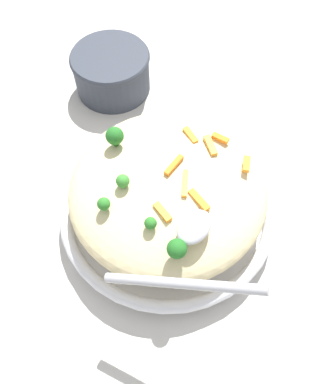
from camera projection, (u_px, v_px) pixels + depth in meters
name	position (u px, v px, depth m)	size (l,w,h in m)	color
ground_plane	(168.00, 216.00, 0.70)	(2.40, 2.40, 0.00)	beige
serving_bowl	(168.00, 209.00, 0.68)	(0.35, 0.35, 0.04)	silver
pasta_mound	(168.00, 190.00, 0.63)	(0.30, 0.30, 0.09)	beige
carrot_piece_0	(220.00, 138.00, 0.63)	(0.03, 0.01, 0.01)	orange
carrot_piece_1	(210.00, 146.00, 0.62)	(0.04, 0.01, 0.01)	orange
carrot_piece_2	(162.00, 212.00, 0.56)	(0.03, 0.01, 0.01)	orange
carrot_piece_3	(171.00, 164.00, 0.60)	(0.04, 0.01, 0.01)	orange
carrot_piece_4	(184.00, 185.00, 0.58)	(0.04, 0.01, 0.01)	orange
carrot_piece_5	(190.00, 135.00, 0.64)	(0.03, 0.01, 0.01)	orange
carrot_piece_6	(246.00, 164.00, 0.61)	(0.03, 0.01, 0.01)	orange
carrot_piece_7	(199.00, 200.00, 0.57)	(0.04, 0.01, 0.01)	orange
broccoli_floret_0	(104.00, 204.00, 0.57)	(0.02, 0.02, 0.02)	#296820
broccoli_floret_1	(113.00, 137.00, 0.62)	(0.03, 0.03, 0.03)	#205B1C
broccoli_floret_2	(151.00, 223.00, 0.55)	(0.02, 0.02, 0.02)	#296820
broccoli_floret_3	(123.00, 181.00, 0.58)	(0.02, 0.02, 0.02)	#377928
broccoli_floret_4	(177.00, 249.00, 0.53)	(0.03, 0.03, 0.03)	#205B1C
serving_spoon	(189.00, 248.00, 0.51)	(0.15, 0.17, 0.09)	#B7B7BC
companion_bowl	(111.00, 70.00, 0.82)	(0.15, 0.15, 0.08)	#333842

